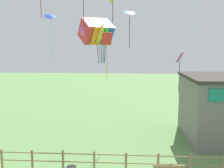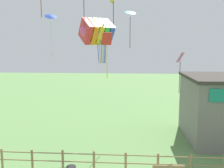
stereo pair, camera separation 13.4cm
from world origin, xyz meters
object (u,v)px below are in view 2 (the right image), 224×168
Objects in this scene: kite_pink_diamond at (180,64)px; kite_blue_delta at (51,19)px; kite_cyan_delta at (130,14)px; kite_red_diamond at (107,46)px; kite_rainbow_parafoil at (97,31)px.

kite_blue_delta is at bearing -169.88° from kite_pink_diamond.
kite_red_diamond is at bearing -103.45° from kite_cyan_delta.
kite_blue_delta is 4.45m from kite_red_diamond.
kite_cyan_delta is 7.26m from kite_red_diamond.
kite_cyan_delta is 1.10× the size of kite_blue_delta.
kite_cyan_delta is 8.07m from kite_blue_delta.
kite_rainbow_parafoil is at bearing 107.46° from kite_red_diamond.
kite_blue_delta is at bearing -133.28° from kite_rainbow_parafoil.
kite_pink_diamond is at bearing -11.54° from kite_rainbow_parafoil.
kite_rainbow_parafoil is 1.19× the size of kite_red_diamond.
kite_cyan_delta reaches higher than kite_red_diamond.
kite_pink_diamond is at bearing -47.37° from kite_cyan_delta.
kite_rainbow_parafoil is at bearing -134.23° from kite_cyan_delta.
kite_red_diamond is (-1.55, -6.49, -2.87)m from kite_cyan_delta.
kite_blue_delta is at bearing -133.74° from kite_cyan_delta.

